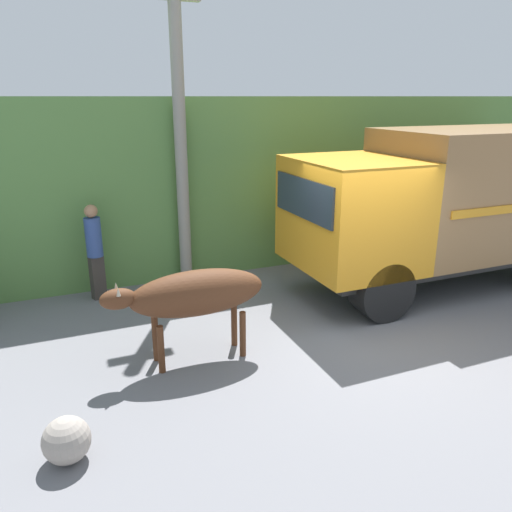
% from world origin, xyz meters
% --- Properties ---
extents(ground_plane, '(60.00, 60.00, 0.00)m').
position_xyz_m(ground_plane, '(0.00, 0.00, 0.00)').
color(ground_plane, slate).
extents(hillside_embankment, '(32.00, 6.71, 3.53)m').
position_xyz_m(hillside_embankment, '(0.00, 6.76, 1.77)').
color(hillside_embankment, '#568442').
rests_on(hillside_embankment, ground_plane).
extents(cargo_truck, '(6.22, 2.25, 2.96)m').
position_xyz_m(cargo_truck, '(2.76, 1.15, 1.67)').
color(cargo_truck, '#2D2D2D').
rests_on(cargo_truck, ground_plane).
extents(brown_cow, '(2.22, 0.63, 1.30)m').
position_xyz_m(brown_cow, '(-2.61, 0.17, 0.97)').
color(brown_cow, '#512D19').
rests_on(brown_cow, ground_plane).
extents(pedestrian_on_hill, '(0.36, 0.36, 1.74)m').
position_xyz_m(pedestrian_on_hill, '(-3.64, 3.00, 0.99)').
color(pedestrian_on_hill, '#38332D').
rests_on(pedestrian_on_hill, ground_plane).
extents(utility_pole, '(0.90, 0.23, 5.83)m').
position_xyz_m(utility_pole, '(-1.94, 3.20, 3.03)').
color(utility_pole, gray).
rests_on(utility_pole, ground_plane).
extents(roadside_rock, '(0.48, 0.48, 0.48)m').
position_xyz_m(roadside_rock, '(-4.40, -1.33, 0.24)').
color(roadside_rock, gray).
rests_on(roadside_rock, ground_plane).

